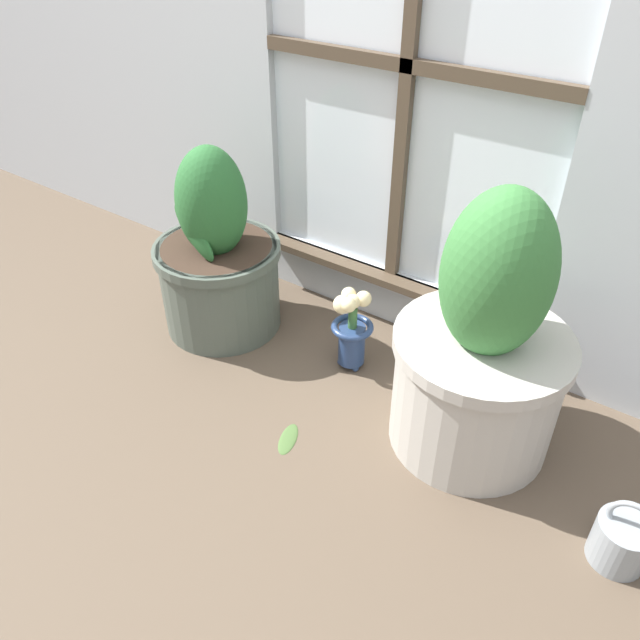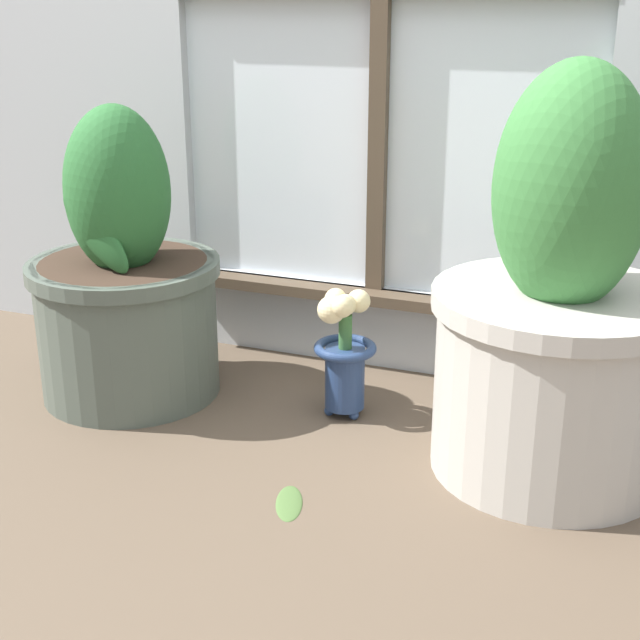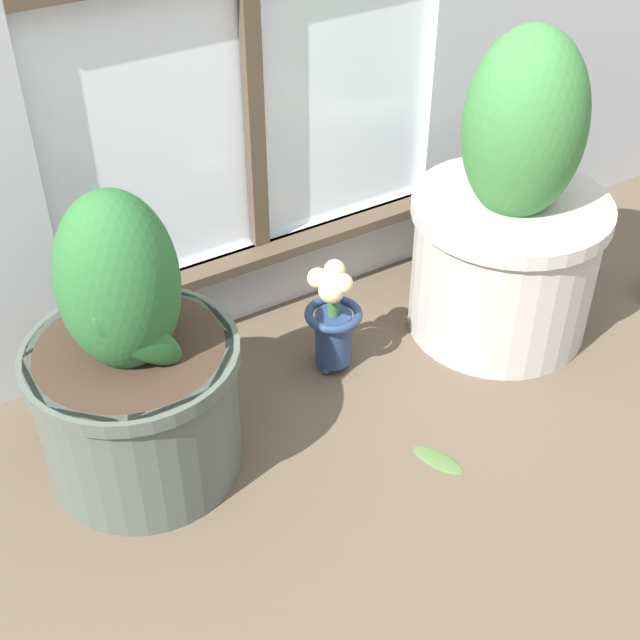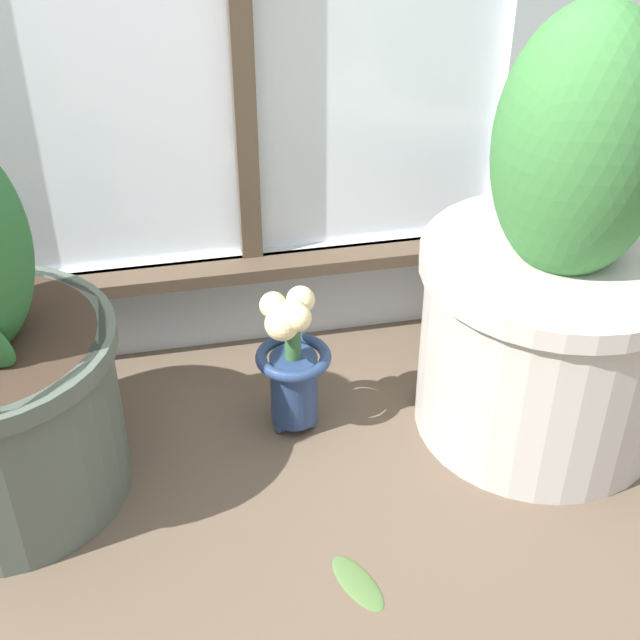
# 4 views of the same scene
# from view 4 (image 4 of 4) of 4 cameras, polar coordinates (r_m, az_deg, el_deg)

# --- Properties ---
(ground_plane) EXTENTS (10.00, 10.00, 0.00)m
(ground_plane) POSITION_cam_4_polar(r_m,az_deg,el_deg) (1.24, 0.41, -18.38)
(ground_plane) COLOR brown
(potted_plant_right) EXTENTS (0.42, 0.42, 0.69)m
(potted_plant_right) POSITION_cam_4_polar(r_m,az_deg,el_deg) (1.40, 14.93, 2.39)
(potted_plant_right) COLOR #B7B2A8
(potted_plant_right) RESTS_ON ground_plane
(flower_vase) EXTENTS (0.12, 0.12, 0.26)m
(flower_vase) POSITION_cam_4_polar(r_m,az_deg,el_deg) (1.42, -1.78, -2.53)
(flower_vase) COLOR navy
(flower_vase) RESTS_ON ground_plane
(fallen_leaf) EXTENTS (0.08, 0.12, 0.01)m
(fallen_leaf) POSITION_cam_4_polar(r_m,az_deg,el_deg) (1.27, 2.43, -16.37)
(fallen_leaf) COLOR #476633
(fallen_leaf) RESTS_ON ground_plane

